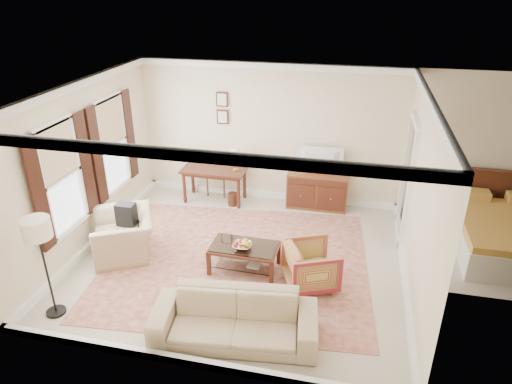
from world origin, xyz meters
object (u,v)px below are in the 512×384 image
at_px(writing_desk, 214,174).
at_px(sideboard, 317,190).
at_px(tv, 319,153).
at_px(coffee_table, 244,251).
at_px(sofa, 234,313).
at_px(striped_armchair, 311,264).
at_px(club_armchair, 123,229).

height_order(writing_desk, sideboard, sideboard).
height_order(writing_desk, tv, tv).
height_order(tv, coffee_table, tv).
bearing_deg(sideboard, writing_desk, -175.51).
height_order(tv, sofa, tv).
distance_m(sideboard, striped_armchair, 2.72).
bearing_deg(writing_desk, sideboard, 4.49).
height_order(sideboard, club_armchair, club_armchair).
xyz_separation_m(writing_desk, striped_armchair, (2.36, -2.55, -0.23)).
distance_m(sideboard, coffee_table, 2.71).
bearing_deg(sideboard, club_armchair, -140.66).
relative_size(tv, striped_armchair, 1.16).
height_order(writing_desk, club_armchair, club_armchair).
bearing_deg(writing_desk, tv, 3.96).
relative_size(writing_desk, sofa, 0.62).
bearing_deg(striped_armchair, club_armchair, 63.35).
distance_m(sideboard, club_armchair, 3.98).
relative_size(club_armchair, sofa, 0.52).
xyz_separation_m(writing_desk, coffee_table, (1.25, -2.37, -0.27)).
bearing_deg(club_armchair, striped_armchair, 58.29).
bearing_deg(sideboard, striped_armchair, -86.11).
relative_size(coffee_table, sofa, 0.51).
bearing_deg(sofa, coffee_table, 92.53).
bearing_deg(club_armchair, writing_desk, 130.58).
height_order(tv, striped_armchair, tv).
height_order(writing_desk, coffee_table, writing_desk).
relative_size(sideboard, coffee_table, 1.11).
xyz_separation_m(sideboard, club_armchair, (-3.08, -2.52, 0.12)).
relative_size(tv, coffee_table, 0.82).
distance_m(writing_desk, sideboard, 2.19).
relative_size(writing_desk, striped_armchair, 1.72).
height_order(writing_desk, sofa, sofa).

